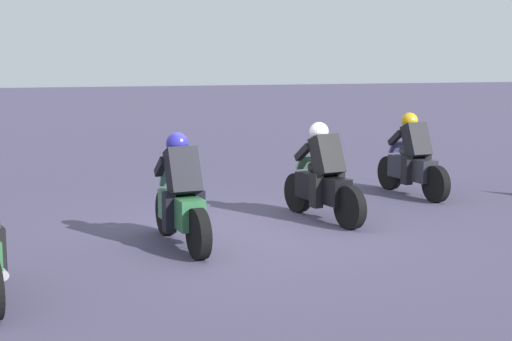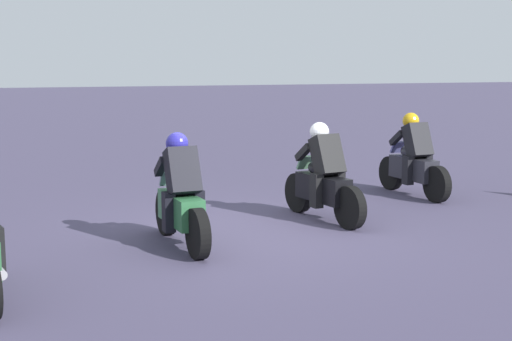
% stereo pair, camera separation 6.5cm
% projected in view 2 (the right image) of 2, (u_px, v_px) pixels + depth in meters
% --- Properties ---
extents(ground_plane, '(120.00, 120.00, 0.00)m').
position_uv_depth(ground_plane, '(250.00, 233.00, 10.42)').
color(ground_plane, '#433D57').
extents(rider_lane_a, '(2.04, 0.55, 1.51)m').
position_uv_depth(rider_lane_a, '(414.00, 162.00, 13.24)').
color(rider_lane_a, black).
rests_on(rider_lane_a, ground_plane).
extents(rider_lane_b, '(2.03, 0.61, 1.51)m').
position_uv_depth(rider_lane_b, '(323.00, 180.00, 11.19)').
color(rider_lane_b, black).
rests_on(rider_lane_b, ground_plane).
extents(rider_lane_c, '(2.04, 0.55, 1.51)m').
position_uv_depth(rider_lane_c, '(181.00, 200.00, 9.63)').
color(rider_lane_c, black).
rests_on(rider_lane_c, ground_plane).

